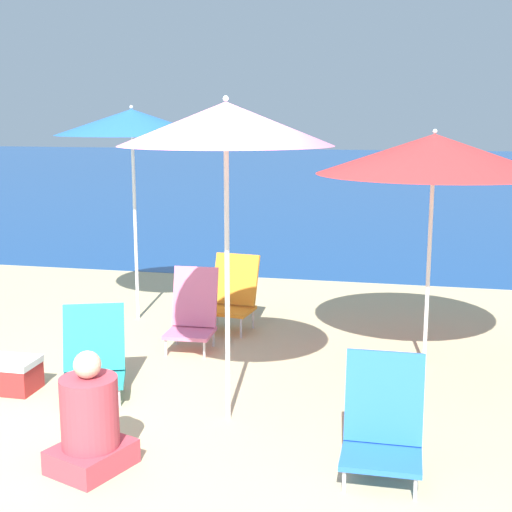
{
  "coord_description": "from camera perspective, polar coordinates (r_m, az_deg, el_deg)",
  "views": [
    {
      "loc": [
        1.92,
        -4.45,
        2.25
      ],
      "look_at": [
        0.54,
        1.75,
        1.0
      ],
      "focal_mm": 50.0,
      "sensor_mm": 36.0,
      "label": 1
    }
  ],
  "objects": [
    {
      "name": "seagull",
      "position": [
        9.19,
        -5.65,
        -2.21
      ],
      "size": [
        0.27,
        0.11,
        0.23
      ],
      "color": "gold",
      "rests_on": "ground"
    },
    {
      "name": "beach_chair_orange",
      "position": [
        7.63,
        -1.9,
        -3.0
      ],
      "size": [
        0.55,
        0.59,
        0.79
      ],
      "rotation": [
        0.0,
        0.0,
        -0.12
      ],
      "color": "silver",
      "rests_on": "ground"
    },
    {
      "name": "cooler_box",
      "position": [
        6.33,
        -18.96,
        -8.96
      ],
      "size": [
        0.43,
        0.33,
        0.28
      ],
      "color": "#B72828",
      "rests_on": "ground"
    },
    {
      "name": "beach_umbrella_pink",
      "position": [
        5.06,
        -2.42,
        10.47
      ],
      "size": [
        1.53,
        1.53,
        2.39
      ],
      "color": "white",
      "rests_on": "ground"
    },
    {
      "name": "beach_chair_teal",
      "position": [
        6.01,
        -12.86,
        -7.81
      ],
      "size": [
        0.65,
        0.66,
        0.73
      ],
      "rotation": [
        0.0,
        0.0,
        0.35
      ],
      "color": "silver",
      "rests_on": "ground"
    },
    {
      "name": "beach_chair_pink",
      "position": [
        7.03,
        -5.07,
        -4.5
      ],
      "size": [
        0.46,
        0.53,
        0.79
      ],
      "rotation": [
        0.0,
        0.0,
        0.04
      ],
      "color": "silver",
      "rests_on": "ground"
    },
    {
      "name": "beach_umbrella_red",
      "position": [
        6.42,
        14.05,
        7.9
      ],
      "size": [
        2.05,
        2.05,
        2.14
      ],
      "color": "white",
      "rests_on": "ground"
    },
    {
      "name": "ground_plane",
      "position": [
        5.34,
        -10.07,
        -13.96
      ],
      "size": [
        60.0,
        60.0,
        0.0
      ],
      "primitive_type": "plane",
      "color": "#C6B284"
    },
    {
      "name": "sea_water",
      "position": [
        29.78,
        8.92,
        6.65
      ],
      "size": [
        60.0,
        40.0,
        0.01
      ],
      "color": "#19478C",
      "rests_on": "ground"
    },
    {
      "name": "beach_umbrella_blue",
      "position": [
        7.89,
        -9.91,
        10.48
      ],
      "size": [
        1.65,
        1.65,
        2.36
      ],
      "color": "white",
      "rests_on": "ground"
    },
    {
      "name": "person_seated_near",
      "position": [
        4.81,
        -13.13,
        -12.93
      ],
      "size": [
        0.55,
        0.59,
        0.8
      ],
      "rotation": [
        0.0,
        0.0,
        -0.36
      ],
      "color": "#BF3F4C",
      "rests_on": "ground"
    },
    {
      "name": "beach_chair_blue",
      "position": [
        4.7,
        10.12,
        -12.98
      ],
      "size": [
        0.5,
        0.5,
        0.77
      ],
      "rotation": [
        0.0,
        0.0,
        0.01
      ],
      "color": "silver",
      "rests_on": "ground"
    }
  ]
}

